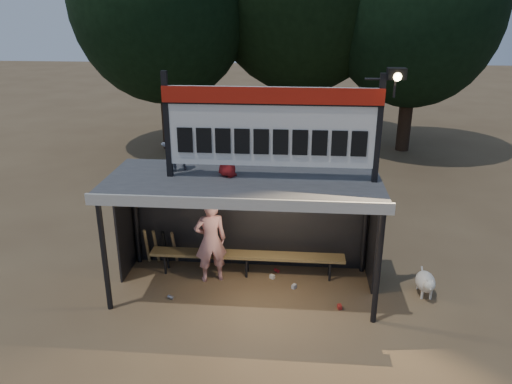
% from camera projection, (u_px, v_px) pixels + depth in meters
% --- Properties ---
extents(ground, '(80.00, 80.00, 0.00)m').
position_uv_depth(ground, '(244.00, 288.00, 9.89)').
color(ground, brown).
rests_on(ground, ground).
extents(player, '(0.75, 0.62, 1.77)m').
position_uv_depth(player, '(211.00, 240.00, 9.91)').
color(player, white).
rests_on(player, ground).
extents(child_a, '(0.61, 0.58, 0.99)m').
position_uv_depth(child_a, '(174.00, 145.00, 9.34)').
color(child_a, gray).
rests_on(child_a, dugout_shelter).
extents(child_b, '(0.54, 0.51, 0.92)m').
position_uv_depth(child_b, '(228.00, 152.00, 9.02)').
color(child_b, maroon).
rests_on(child_b, dugout_shelter).
extents(dugout_shelter, '(5.10, 2.08, 2.32)m').
position_uv_depth(dugout_shelter, '(245.00, 197.00, 9.47)').
color(dugout_shelter, '#3E3E40').
rests_on(dugout_shelter, ground).
extents(scoreboard_assembly, '(4.10, 0.27, 1.99)m').
position_uv_depth(scoreboard_assembly, '(274.00, 124.00, 8.67)').
color(scoreboard_assembly, black).
rests_on(scoreboard_assembly, dugout_shelter).
extents(bench, '(4.00, 0.35, 0.48)m').
position_uv_depth(bench, '(247.00, 256.00, 10.25)').
color(bench, olive).
rests_on(bench, ground).
extents(tree_right, '(6.08, 6.08, 8.72)m').
position_uv_depth(tree_right, '(417.00, 7.00, 17.45)').
color(tree_right, '#312016').
rests_on(tree_right, ground).
extents(dog, '(0.36, 0.81, 0.49)m').
position_uv_depth(dog, '(426.00, 282.00, 9.57)').
color(dog, silver).
rests_on(dog, ground).
extents(bats, '(0.67, 0.35, 0.84)m').
position_uv_depth(bats, '(161.00, 246.00, 10.66)').
color(bats, '#A07F4A').
rests_on(bats, ground).
extents(litter, '(3.31, 1.38, 0.08)m').
position_uv_depth(litter, '(272.00, 287.00, 9.87)').
color(litter, '#AE231D').
rests_on(litter, ground).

